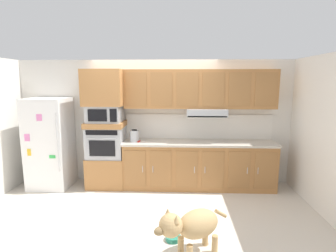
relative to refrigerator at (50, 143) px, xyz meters
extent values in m
plane|color=beige|center=(2.03, -0.68, -0.88)|extent=(9.60, 9.60, 0.00)
cube|color=silver|center=(2.03, 0.43, 0.37)|extent=(6.20, 0.12, 2.50)
cube|color=white|center=(4.83, -0.68, 0.37)|extent=(0.12, 7.10, 2.50)
cube|color=white|center=(0.00, 0.00, 0.00)|extent=(0.76, 0.70, 1.76)
cylinder|color=silver|center=(0.33, -0.37, 0.10)|extent=(0.02, 0.02, 1.10)
cube|color=pink|center=(0.01, -0.35, 0.55)|extent=(0.10, 0.01, 0.12)
cube|color=gold|center=(-0.23, -0.35, -0.10)|extent=(0.07, 0.01, 0.13)
cube|color=pink|center=(-0.24, -0.35, 0.18)|extent=(0.10, 0.01, 0.13)
cube|color=green|center=(0.20, -0.35, -0.17)|extent=(0.12, 0.01, 0.06)
cube|color=#A8703D|center=(1.10, 0.07, -0.58)|extent=(0.74, 0.62, 0.60)
cube|color=#A8AAAF|center=(1.10, 0.07, 0.02)|extent=(0.70, 0.58, 0.60)
cube|color=black|center=(1.10, -0.23, -0.04)|extent=(0.49, 0.01, 0.30)
cube|color=black|center=(1.10, -0.23, 0.26)|extent=(0.59, 0.01, 0.09)
cylinder|color=#A8AAAF|center=(1.10, -0.25, 0.15)|extent=(0.56, 0.02, 0.02)
cube|color=#A8703D|center=(1.10, 0.07, 0.37)|extent=(0.74, 0.62, 0.10)
cube|color=#A8AAAF|center=(1.10, 0.07, 0.58)|extent=(0.64, 0.53, 0.32)
cube|color=black|center=(1.03, -0.20, 0.58)|extent=(0.35, 0.01, 0.22)
cube|color=black|center=(1.33, -0.20, 0.58)|extent=(0.13, 0.01, 0.24)
cube|color=#A8703D|center=(1.10, 0.07, 1.08)|extent=(0.74, 0.62, 0.68)
cube|color=#A8703D|center=(2.93, 0.07, -0.44)|extent=(2.91, 0.60, 0.88)
cube|color=#9A6738|center=(1.72, -0.24, -0.42)|extent=(0.41, 0.01, 0.70)
cylinder|color=#BCBCC1|center=(1.86, -0.25, -0.42)|extent=(0.01, 0.01, 0.12)
cube|color=#9A6738|center=(2.20, -0.24, -0.42)|extent=(0.41, 0.01, 0.70)
cylinder|color=#BCBCC1|center=(2.05, -0.25, -0.42)|extent=(0.01, 0.01, 0.12)
cube|color=#9A6738|center=(2.68, -0.24, -0.42)|extent=(0.41, 0.01, 0.70)
cylinder|color=#BCBCC1|center=(2.83, -0.25, -0.42)|extent=(0.01, 0.01, 0.12)
cube|color=#9A6738|center=(3.17, -0.24, -0.42)|extent=(0.41, 0.01, 0.70)
cylinder|color=#BCBCC1|center=(3.02, -0.25, -0.42)|extent=(0.01, 0.01, 0.12)
cube|color=#9A6738|center=(3.65, -0.24, -0.42)|extent=(0.41, 0.01, 0.70)
cylinder|color=#BCBCC1|center=(3.80, -0.25, -0.42)|extent=(0.01, 0.01, 0.12)
cube|color=#9A6738|center=(4.14, -0.24, -0.42)|extent=(0.41, 0.01, 0.70)
cylinder|color=#BCBCC1|center=(3.99, -0.25, -0.42)|extent=(0.01, 0.01, 0.12)
cube|color=#BCB2A3|center=(2.93, 0.07, 0.02)|extent=(2.95, 0.64, 0.04)
cube|color=silver|center=(2.93, 0.36, 0.29)|extent=(2.95, 0.02, 0.50)
cube|color=#A8703D|center=(2.93, 0.20, 1.05)|extent=(2.91, 0.34, 0.74)
cube|color=#A8AAAF|center=(3.06, 0.13, 0.61)|extent=(0.76, 0.48, 0.14)
cube|color=black|center=(3.06, -0.09, 0.55)|extent=(0.72, 0.04, 0.02)
cube|color=#9A6738|center=(1.72, 0.02, 1.05)|extent=(0.41, 0.01, 0.63)
cube|color=#9A6738|center=(2.20, 0.02, 1.05)|extent=(0.41, 0.01, 0.63)
cube|color=#9A6738|center=(2.68, 0.02, 1.05)|extent=(0.41, 0.01, 0.63)
cube|color=#9A6738|center=(3.17, 0.02, 1.05)|extent=(0.41, 0.01, 0.63)
cube|color=#9A6738|center=(3.65, 0.02, 1.05)|extent=(0.41, 0.01, 0.63)
cube|color=#9A6738|center=(4.14, 0.02, 1.05)|extent=(0.41, 0.01, 0.63)
cylinder|color=red|center=(1.77, -0.01, 0.05)|extent=(0.05, 0.10, 0.03)
cylinder|color=silver|center=(1.87, -0.03, 0.05)|extent=(0.03, 0.12, 0.01)
cylinder|color=#A8AAAF|center=(1.67, 0.02, 0.15)|extent=(0.17, 0.17, 0.22)
cylinder|color=black|center=(1.67, 0.02, 0.27)|extent=(0.10, 0.10, 0.02)
ellipsoid|color=tan|center=(2.78, -2.03, -0.48)|extent=(0.64, 0.58, 0.34)
sphere|color=tan|center=(2.46, -2.24, -0.39)|extent=(0.27, 0.27, 0.27)
ellipsoid|color=olive|center=(2.34, -2.32, -0.42)|extent=(0.18, 0.17, 0.09)
cone|color=tan|center=(2.52, -2.31, -0.27)|extent=(0.07, 0.07, 0.08)
cone|color=tan|center=(2.42, -2.16, -0.27)|extent=(0.07, 0.07, 0.08)
cylinder|color=tan|center=(3.08, -1.84, -0.45)|extent=(0.19, 0.15, 0.16)
cylinder|color=tan|center=(2.57, -2.06, -0.77)|extent=(0.07, 0.07, 0.23)
cylinder|color=tan|center=(2.99, -2.00, -0.77)|extent=(0.07, 0.07, 0.23)
cylinder|color=tan|center=(2.89, -1.85, -0.77)|extent=(0.07, 0.07, 0.23)
cylinder|color=#267F66|center=(2.47, -1.77, -0.85)|extent=(0.20, 0.20, 0.06)
cylinder|color=brown|center=(2.47, -1.77, -0.84)|extent=(0.15, 0.15, 0.03)
camera|label=1|loc=(2.55, -4.99, 1.21)|focal=28.45mm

